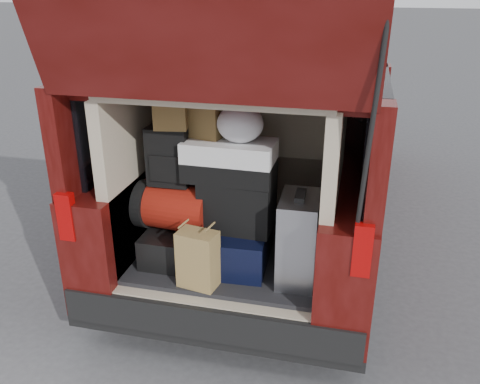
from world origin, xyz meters
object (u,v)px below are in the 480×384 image
object	(u,v)px
red_duffel	(175,206)
navy_hardshell	(233,243)
black_soft_case	(237,205)
kraft_bag	(198,259)
black_hardshell	(178,242)
silver_roller	(298,239)
backpack	(169,156)
twotone_duffel	(230,160)

from	to	relation	value
red_duffel	navy_hardshell	bearing A→B (deg)	9.11
navy_hardshell	black_soft_case	bearing A→B (deg)	-21.86
kraft_bag	black_hardshell	bearing A→B (deg)	137.86
silver_roller	kraft_bag	distance (m)	0.63
backpack	twotone_duffel	size ratio (longest dim) A/B	0.67
silver_roller	kraft_bag	size ratio (longest dim) A/B	1.53
navy_hardshell	kraft_bag	size ratio (longest dim) A/B	1.59
black_hardshell	kraft_bag	world-z (taller)	kraft_bag
red_duffel	twotone_duffel	bearing A→B (deg)	9.21
kraft_bag	red_duffel	world-z (taller)	red_duffel
navy_hardshell	kraft_bag	distance (m)	0.37
black_hardshell	backpack	size ratio (longest dim) A/B	1.38
red_duffel	twotone_duffel	size ratio (longest dim) A/B	0.85
navy_hardshell	black_soft_case	size ratio (longest dim) A/B	1.26
silver_roller	twotone_duffel	xyz separation A→B (m)	(-0.47, 0.12, 0.44)
kraft_bag	navy_hardshell	bearing A→B (deg)	78.63
black_hardshell	kraft_bag	xyz separation A→B (m)	(0.25, -0.32, 0.08)
navy_hardshell	twotone_duffel	xyz separation A→B (m)	(-0.02, -0.00, 0.59)
kraft_bag	backpack	xyz separation A→B (m)	(-0.28, 0.33, 0.54)
red_duffel	black_soft_case	bearing A→B (deg)	7.22
navy_hardshell	backpack	bearing A→B (deg)	179.39
black_hardshell	black_soft_case	distance (m)	0.52
backpack	navy_hardshell	bearing A→B (deg)	1.37
silver_roller	navy_hardshell	bearing A→B (deg)	163.08
silver_roller	black_soft_case	distance (m)	0.46
navy_hardshell	black_soft_case	xyz separation A→B (m)	(0.03, -0.01, 0.30)
red_duffel	twotone_duffel	distance (m)	0.51
silver_roller	red_duffel	xyz separation A→B (m)	(-0.84, 0.10, 0.09)
kraft_bag	twotone_duffel	bearing A→B (deg)	81.18
red_duffel	kraft_bag	bearing A→B (deg)	-45.70
navy_hardshell	red_duffel	xyz separation A→B (m)	(-0.39, -0.03, 0.24)
black_soft_case	backpack	world-z (taller)	backpack
kraft_bag	red_duffel	size ratio (longest dim) A/B	0.76
navy_hardshell	red_duffel	world-z (taller)	red_duffel
navy_hardshell	twotone_duffel	size ratio (longest dim) A/B	1.03
red_duffel	backpack	xyz separation A→B (m)	(-0.03, 0.01, 0.35)
black_hardshell	kraft_bag	distance (m)	0.41
kraft_bag	backpack	size ratio (longest dim) A/B	0.96
backpack	kraft_bag	bearing A→B (deg)	-50.08
black_hardshell	red_duffel	size ratio (longest dim) A/B	1.09
twotone_duffel	kraft_bag	bearing A→B (deg)	-107.77
silver_roller	kraft_bag	bearing A→B (deg)	-161.06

